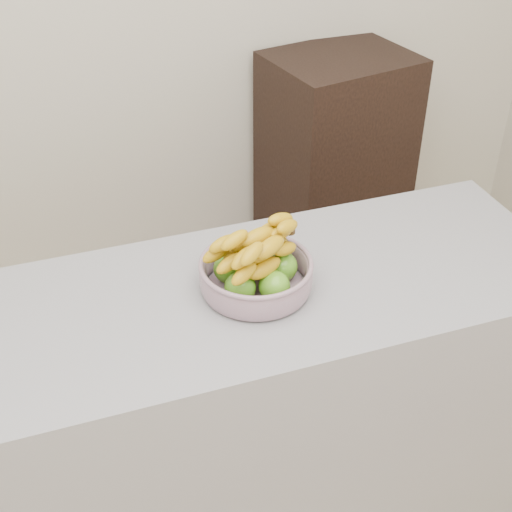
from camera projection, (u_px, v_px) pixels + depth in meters
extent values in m
cube|color=gray|center=(195.00, 428.00, 2.00)|extent=(2.00, 0.60, 0.90)
cube|color=black|center=(334.00, 168.00, 3.12)|extent=(0.63, 0.54, 1.01)
cylinder|color=#9CADBB|center=(256.00, 287.00, 1.78)|extent=(0.24, 0.24, 0.01)
torus|color=#9CADBB|center=(256.00, 264.00, 1.74)|extent=(0.28, 0.28, 0.01)
sphere|color=#438E18|center=(274.00, 286.00, 1.71)|extent=(0.08, 0.08, 0.08)
sphere|color=#438E18|center=(282.00, 267.00, 1.77)|extent=(0.08, 0.08, 0.08)
sphere|color=#438E18|center=(255.00, 256.00, 1.81)|extent=(0.08, 0.08, 0.08)
sphere|color=#438E18|center=(229.00, 268.00, 1.77)|extent=(0.08, 0.08, 0.08)
sphere|color=#438E18|center=(240.00, 287.00, 1.71)|extent=(0.08, 0.08, 0.08)
ellipsoid|color=gold|center=(265.00, 268.00, 1.70)|extent=(0.18, 0.12, 0.04)
ellipsoid|color=gold|center=(253.00, 260.00, 1.72)|extent=(0.18, 0.10, 0.04)
ellipsoid|color=gold|center=(242.00, 251.00, 1.75)|extent=(0.18, 0.08, 0.04)
ellipsoid|color=gold|center=(262.00, 252.00, 1.69)|extent=(0.17, 0.13, 0.04)
ellipsoid|color=gold|center=(250.00, 243.00, 1.73)|extent=(0.18, 0.07, 0.04)
ellipsoid|color=gold|center=(258.00, 237.00, 1.70)|extent=(0.18, 0.10, 0.04)
ellipsoid|color=gold|center=(270.00, 247.00, 1.67)|extent=(0.17, 0.13, 0.04)
cylinder|color=#3F2B14|center=(290.00, 227.00, 1.76)|extent=(0.03, 0.03, 0.03)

